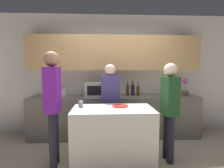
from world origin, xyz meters
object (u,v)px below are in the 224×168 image
at_px(bottle_0, 127,90).
at_px(person_center, 110,98).
at_px(person_right, 53,98).
at_px(bottle_1, 133,90).
at_px(microwave, 97,89).
at_px(person_left, 170,104).
at_px(potted_plant, 185,87).
at_px(plate_on_island, 120,106).
at_px(cup_0, 81,104).
at_px(toaster, 60,92).
at_px(bottle_2, 138,91).

height_order(bottle_0, person_center, person_center).
distance_m(person_center, person_right, 1.10).
bearing_deg(bottle_1, person_center, -134.16).
xyz_separation_m(microwave, bottle_0, (0.66, 0.07, -0.03)).
height_order(bottle_0, person_left, person_left).
distance_m(potted_plant, plate_on_island, 1.84).
bearing_deg(cup_0, person_right, -160.85).
relative_size(microwave, potted_plant, 1.32).
distance_m(potted_plant, person_left, 1.32).
distance_m(toaster, bottle_2, 1.68).
distance_m(bottle_2, cup_0, 1.49).
distance_m(toaster, bottle_0, 1.46).
xyz_separation_m(potted_plant, person_left, (-0.76, -1.07, -0.16)).
height_order(microwave, person_center, person_center).
xyz_separation_m(plate_on_island, person_left, (0.78, -0.08, 0.04)).
distance_m(bottle_1, plate_on_island, 1.12).
xyz_separation_m(toaster, cup_0, (0.56, -0.98, -0.05)).
xyz_separation_m(bottle_2, person_center, (-0.63, -0.48, -0.08)).
relative_size(bottle_0, bottle_1, 0.94).
bearing_deg(plate_on_island, bottle_2, 63.58).
relative_size(bottle_0, person_center, 0.20).
distance_m(bottle_0, bottle_1, 0.12).
height_order(toaster, cup_0, toaster).
relative_size(cup_0, person_right, 0.06).
bearing_deg(bottle_2, microwave, -179.90).
height_order(toaster, person_center, person_center).
bearing_deg(toaster, potted_plant, -0.00).
xyz_separation_m(toaster, bottle_1, (1.57, 0.06, 0.04)).
distance_m(microwave, cup_0, 1.01).
bearing_deg(bottle_2, plate_on_island, -116.42).
bearing_deg(bottle_2, cup_0, -138.74).
xyz_separation_m(person_left, person_center, (-0.92, 0.59, -0.00)).
xyz_separation_m(toaster, potted_plant, (2.73, -0.00, 0.11)).
xyz_separation_m(toaster, person_left, (1.97, -1.07, -0.05)).
relative_size(bottle_2, person_center, 0.19).
bearing_deg(bottle_0, person_left, -65.89).
bearing_deg(cup_0, toaster, 119.66).
height_order(microwave, bottle_2, microwave).
distance_m(potted_plant, bottle_0, 1.28).
bearing_deg(bottle_1, bottle_2, -29.72).
relative_size(bottle_2, cup_0, 3.04).
bearing_deg(bottle_1, cup_0, -134.21).
relative_size(bottle_1, person_center, 0.21).
xyz_separation_m(potted_plant, person_center, (-1.68, -0.48, -0.16)).
height_order(plate_on_island, person_right, person_right).
distance_m(microwave, toaster, 0.80).
bearing_deg(bottle_0, plate_on_island, -104.19).
height_order(plate_on_island, person_left, person_left).
height_order(potted_plant, bottle_2, potted_plant).
height_order(bottle_1, bottle_2, bottle_1).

